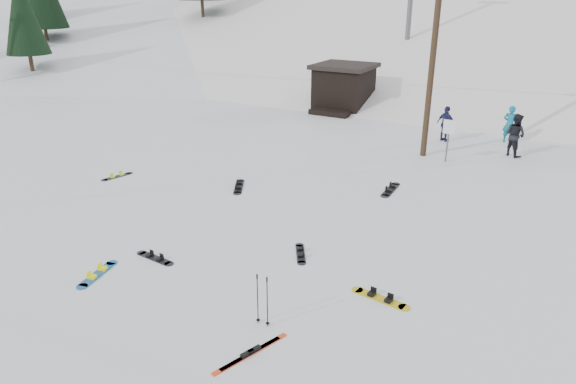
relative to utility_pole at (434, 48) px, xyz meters
The scene contains 20 objects.
ground 14.90m from the utility_pole, 98.13° to the right, with size 200.00×200.00×0.00m, color white.
ski_slope 44.31m from the utility_pole, 92.79° to the left, with size 60.00×75.00×45.00m, color white.
ridge_left 53.35m from the utility_pole, 138.18° to the left, with size 34.00×85.00×38.00m, color white.
treeline_left 44.65m from the utility_pole, 144.16° to the left, with size 20.00×64.00×10.00m, color black, non-canonical shape.
treeline_crest 72.18m from the utility_pole, 91.59° to the left, with size 50.00×6.00×10.00m, color black, non-canonical shape.
utility_pole is the anchor object (origin of this frame).
trail_sign 3.60m from the utility_pole, 21.04° to the right, with size 0.50×0.09×1.85m.
lift_hut 10.40m from the utility_pole, 135.24° to the left, with size 3.40×4.10×2.75m.
hero_snowboard 15.87m from the utility_pole, 107.54° to the right, with size 0.56×1.51×0.11m.
hero_skis 15.83m from the utility_pole, 87.45° to the right, with size 0.71×1.83×0.10m.
ski_poles 14.70m from the utility_pole, 88.59° to the right, with size 0.34×0.09×1.24m.
board_scatter_a 14.41m from the utility_pole, 106.44° to the right, with size 1.36×0.35×0.10m.
board_scatter_b 10.02m from the utility_pole, 123.95° to the right, with size 0.95×1.46×0.11m.
board_scatter_c 14.01m from the utility_pole, 138.16° to the right, with size 0.51×1.32×0.09m.
board_scatter_d 11.81m from the utility_pole, 92.36° to the right, with size 0.79×1.14×0.09m.
board_scatter_e 12.97m from the utility_pole, 79.05° to the right, with size 1.54×0.46×0.11m.
board_scatter_f 6.72m from the utility_pole, 88.27° to the right, with size 0.36×1.70×0.12m.
skier_teal 6.32m from the utility_pole, 53.76° to the left, with size 0.66×0.43×1.81m, color #0D6B86.
skier_dark 5.47m from the utility_pole, 29.08° to the left, with size 0.93×0.72×1.91m, color black.
skier_navy 4.75m from the utility_pole, 84.77° to the left, with size 1.01×0.42×1.73m, color #1B1E44.
Camera 1 is at (7.56, -8.20, 7.02)m, focal length 32.00 mm.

